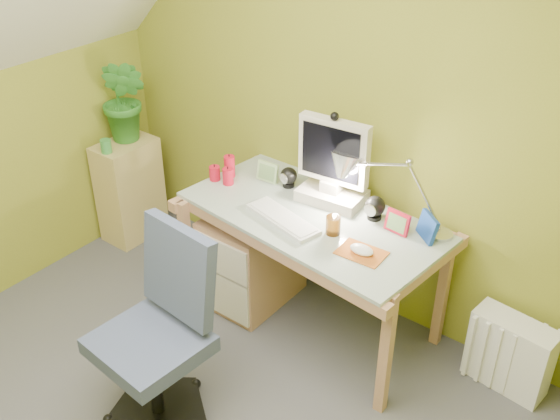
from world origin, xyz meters
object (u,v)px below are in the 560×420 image
Objects in this scene: desk at (310,271)px; task_chair at (149,343)px; monitor at (334,154)px; desk_lamp at (414,179)px; side_ledge at (130,190)px; radiator at (510,353)px; potted_plant at (125,100)px.

task_chair reaches higher than desk.
desk_lamp reaches higher than monitor.
desk_lamp is (0.45, 0.00, 0.00)m from monitor.
task_chair is at bearing -37.94° from side_ledge.
desk is 1.98× the size of side_ledge.
radiator is (0.60, 0.05, -0.80)m from desk_lamp.
radiator is (2.52, 0.21, -0.14)m from side_ledge.
potted_plant is 2.63m from radiator.
potted_plant reaches higher than radiator.
monitor is 0.45m from desk_lamp.
task_chair reaches higher than side_ledge.
side_ledge is 2.53m from radiator.
desk reaches higher than radiator.
side_ledge is at bearing -174.91° from desk.
task_chair is at bearing -94.65° from desk.
monitor is at bearing 95.99° from desk.
monitor reaches higher than desk.
monitor is 1.62m from side_ledge.
potted_plant is 1.73m from task_chair.
desk_lamp is 1.39× the size of radiator.
potted_plant is 0.59× the size of task_chair.
monitor is 1.31m from radiator.
desk_lamp is at bearing 4.67° from side_ledge.
desk_lamp reaches higher than task_chair.
monitor is at bearing 85.65° from task_chair.
desk is 1.59m from potted_plant.
side_ledge is at bearing 146.73° from task_chair.
radiator is (1.05, 0.23, -0.16)m from desk.
task_chair is at bearing -129.21° from radiator.
side_ledge is at bearing -95.27° from potted_plant.
potted_plant is at bearing 84.73° from side_ledge.
radiator is at bearing 18.40° from desk.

